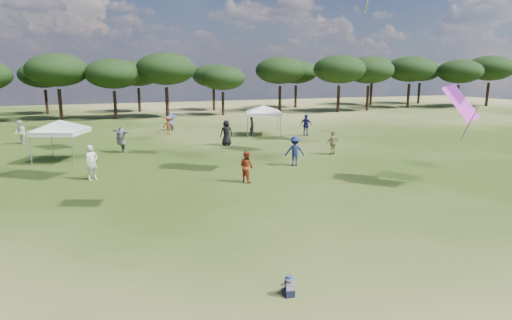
# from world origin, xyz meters

# --- Properties ---
(tree_line) EXTENTS (108.78, 17.63, 7.77)m
(tree_line) POSITION_xyz_m (2.39, 47.41, 5.42)
(tree_line) COLOR black
(tree_line) RESTS_ON ground
(tent_left) EXTENTS (5.08, 5.08, 2.86)m
(tent_left) POSITION_xyz_m (-6.71, 21.17, 2.44)
(tent_left) COLOR gray
(tent_left) RESTS_ON ground
(tent_right) EXTENTS (5.58, 5.58, 2.90)m
(tent_right) POSITION_xyz_m (8.78, 27.00, 2.47)
(tent_right) COLOR gray
(tent_right) RESTS_ON ground
(toddler) EXTENTS (0.37, 0.41, 0.54)m
(toddler) POSITION_xyz_m (-0.38, 1.76, 0.24)
(toddler) COLOR black
(toddler) RESTS_ON ground
(festival_crowd) EXTENTS (28.78, 21.51, 1.90)m
(festival_crowd) POSITION_xyz_m (-1.90, 23.44, 0.87)
(festival_crowd) COLOR navy
(festival_crowd) RESTS_ON ground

